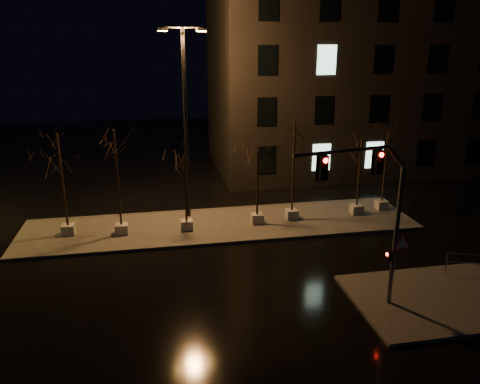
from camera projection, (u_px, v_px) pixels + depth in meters
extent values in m
plane|color=black|center=(241.00, 276.00, 20.91)|extent=(90.00, 90.00, 0.00)
cube|color=#413F3A|center=(222.00, 225.00, 26.49)|extent=(22.00, 5.00, 0.15)
cube|color=#413F3A|center=(439.00, 299.00, 18.93)|extent=(7.00, 5.00, 0.15)
cube|color=black|center=(370.00, 73.00, 37.86)|extent=(25.00, 12.00, 15.00)
cube|color=#B0AFA5|center=(68.00, 229.00, 24.92)|extent=(0.65, 0.65, 0.55)
cylinder|color=black|center=(62.00, 180.00, 24.07)|extent=(0.11, 0.11, 4.93)
cube|color=#B0AFA5|center=(122.00, 229.00, 25.00)|extent=(0.65, 0.65, 0.55)
cylinder|color=black|center=(117.00, 178.00, 24.12)|extent=(0.11, 0.11, 5.08)
cube|color=#B0AFA5|center=(187.00, 225.00, 25.55)|extent=(0.65, 0.65, 0.55)
cylinder|color=black|center=(185.00, 188.00, 24.91)|extent=(0.11, 0.11, 3.63)
cube|color=#B0AFA5|center=(257.00, 218.00, 26.47)|extent=(0.65, 0.65, 0.55)
cylinder|color=black|center=(258.00, 182.00, 25.82)|extent=(0.11, 0.11, 3.70)
cube|color=#B0AFA5|center=(292.00, 214.00, 27.10)|extent=(0.65, 0.65, 0.55)
cylinder|color=black|center=(293.00, 166.00, 26.21)|extent=(0.11, 0.11, 5.20)
cube|color=#B0AFA5|center=(356.00, 209.00, 27.90)|extent=(0.65, 0.65, 0.55)
cylinder|color=black|center=(359.00, 173.00, 27.21)|extent=(0.11, 0.11, 3.92)
cube|color=#B0AFA5|center=(382.00, 205.00, 28.64)|extent=(0.65, 0.65, 0.55)
cylinder|color=black|center=(385.00, 167.00, 27.90)|extent=(0.11, 0.11, 4.27)
cylinder|color=slate|center=(396.00, 237.00, 17.68)|extent=(0.17, 0.17, 5.57)
cylinder|color=slate|center=(342.00, 151.00, 15.67)|extent=(3.67, 0.82, 0.13)
cube|color=black|center=(379.00, 162.00, 16.35)|extent=(0.31, 0.25, 0.84)
cube|color=black|center=(323.00, 168.00, 15.58)|extent=(0.31, 0.25, 0.84)
cube|color=black|center=(389.00, 256.00, 17.84)|extent=(0.23, 0.20, 0.42)
cone|color=red|center=(402.00, 244.00, 17.83)|extent=(0.95, 0.21, 0.97)
sphere|color=#FF0C07|center=(405.00, 151.00, 16.65)|extent=(0.17, 0.17, 0.17)
cylinder|color=black|center=(186.00, 127.00, 26.01)|extent=(0.21, 0.21, 10.54)
cylinder|color=black|center=(182.00, 27.00, 24.38)|extent=(2.29, 0.59, 0.11)
cube|color=#FFAB32|center=(163.00, 30.00, 24.04)|extent=(0.58, 0.40, 0.21)
cube|color=#FFAB32|center=(201.00, 30.00, 24.81)|extent=(0.58, 0.40, 0.21)
cylinder|color=slate|center=(446.00, 264.00, 20.66)|extent=(0.05, 0.05, 0.95)
cylinder|color=slate|center=(476.00, 255.00, 20.34)|extent=(2.20, 0.78, 0.04)
cylinder|color=slate|center=(474.00, 263.00, 20.47)|extent=(2.20, 0.78, 0.04)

